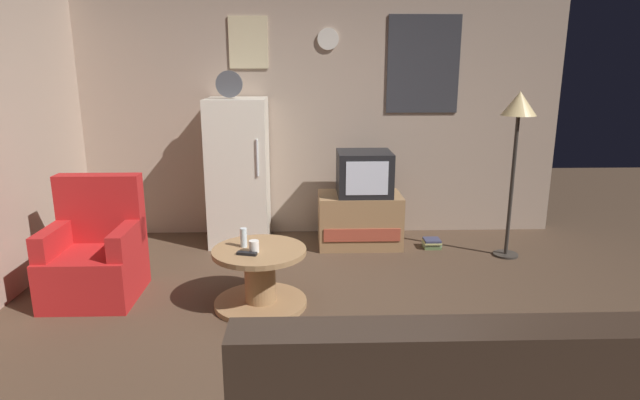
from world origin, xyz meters
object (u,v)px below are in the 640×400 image
wine_glass (244,238)px  remote_control (247,254)px  mug_ceramic_white (254,246)px  book_stack (432,243)px  tv_stand (359,220)px  standing_lamp (518,117)px  fridge (239,172)px  coffee_table (260,277)px  crt_tv (364,173)px  armchair (96,256)px

wine_glass → remote_control: bearing=-77.2°
mug_ceramic_white → book_stack: (1.68, 1.35, -0.46)m
tv_stand → standing_lamp: size_ratio=0.53×
wine_glass → remote_control: wine_glass is taller
fridge → coffee_table: 1.67m
book_stack → tv_stand: bearing=170.2°
coffee_table → wine_glass: bearing=157.3°
crt_tv → remote_control: 1.87m
tv_stand → wine_glass: bearing=-127.4°
mug_ceramic_white → book_stack: 2.21m
tv_stand → coffee_table: tv_stand is taller
fridge → wine_glass: size_ratio=11.80×
armchair → book_stack: armchair is taller
standing_lamp → book_stack: bearing=160.3°
standing_lamp → book_stack: (-0.68, 0.24, -1.31)m
tv_stand → remote_control: bearing=-123.0°
book_stack → crt_tv: bearing=169.8°
fridge → wine_glass: bearing=-82.2°
fridge → tv_stand: size_ratio=2.11×
book_stack → fridge: bearing=172.1°
fridge → standing_lamp: fridge is taller
tv_stand → coffee_table: (-0.92, -1.41, -0.04)m
armchair → tv_stand: bearing=27.4°
standing_lamp → remote_control: bearing=-154.2°
fridge → book_stack: 2.12m
coffee_table → remote_control: size_ratio=4.80×
tv_stand → book_stack: size_ratio=4.60×
wine_glass → fridge: bearing=97.8°
tv_stand → crt_tv: crt_tv is taller
fridge → coffee_table: fridge is taller
crt_tv → book_stack: size_ratio=2.96×
standing_lamp → coffee_table: bearing=-156.0°
armchair → mug_ceramic_white: bearing=-13.3°
remote_control → book_stack: remote_control is taller
mug_ceramic_white → remote_control: 0.08m
coffee_table → book_stack: bearing=37.8°
crt_tv → wine_glass: bearing=-128.5°
wine_glass → remote_control: 0.20m
tv_stand → book_stack: tv_stand is taller
fridge → mug_ceramic_white: 1.67m
standing_lamp → coffee_table: 2.79m
remote_control → tv_stand: bearing=71.8°
fridge → crt_tv: bearing=-6.7°
book_stack → armchair: bearing=-160.8°
tv_stand → armchair: armchair is taller
fridge → standing_lamp: 2.77m
armchair → remote_control: bearing=-16.4°
fridge → standing_lamp: bearing=-11.0°
crt_tv → remote_control: bearing=-124.0°
mug_ceramic_white → book_stack: mug_ceramic_white is taller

